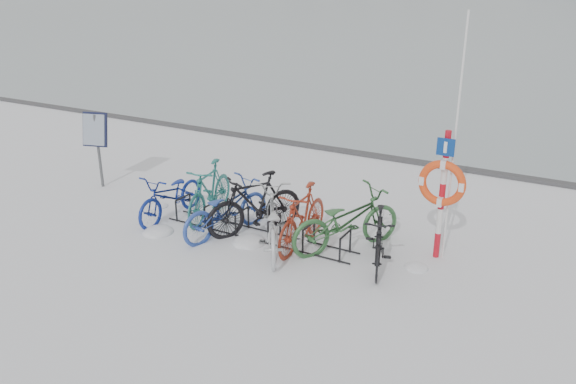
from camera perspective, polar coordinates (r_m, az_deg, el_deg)
name	(u,v)px	position (r m, az deg, el deg)	size (l,w,h in m)	color
ground	(258,236)	(10.72, -3.06, -4.46)	(900.00, 900.00, 0.00)	white
quay_edge	(373,155)	(15.67, 8.63, 3.70)	(400.00, 0.25, 0.10)	#3F3F42
bike_rack	(258,227)	(10.64, -3.07, -3.58)	(4.00, 0.48, 0.46)	black
info_board	(96,134)	(13.60, -18.96, 5.60)	(0.63, 0.38, 1.77)	#595B5E
lifebuoy_station	(443,183)	(9.67, 15.43, 0.86)	(0.80, 0.23, 4.14)	red
bike_0	(171,194)	(11.60, -11.77, -0.20)	(0.67, 1.92, 1.01)	navy
bike_1	(210,189)	(11.48, -7.97, 0.26)	(0.55, 1.94, 1.17)	#24736E
bike_2	(226,207)	(10.67, -6.32, -1.53)	(0.71, 2.04, 1.07)	#2B48A2
bike_3	(255,202)	(10.69, -3.38, -1.01)	(0.57, 2.00, 1.20)	black
bike_4	(272,220)	(9.98, -1.68, -2.91)	(0.74, 2.12, 1.11)	#B3B8BB
bike_5	(303,216)	(10.13, 1.49, -2.41)	(0.54, 1.91, 1.15)	maroon
bike_6	(346,218)	(10.05, 5.95, -2.69)	(0.77, 2.20, 1.16)	#316134
bike_7	(379,238)	(9.55, 9.22, -4.63)	(0.48, 1.69, 1.01)	black
snow_drifts	(235,236)	(10.74, -5.45, -4.48)	(6.05, 1.90, 0.22)	white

